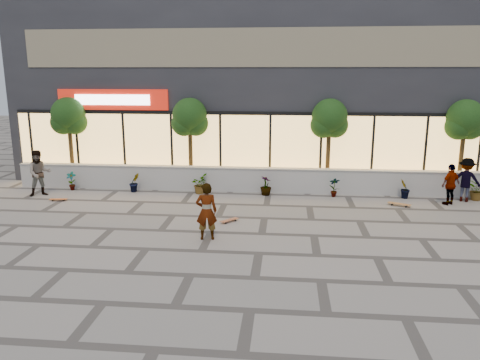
# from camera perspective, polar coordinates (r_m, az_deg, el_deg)

# --- Properties ---
(ground) EXTENTS (80.00, 80.00, 0.00)m
(ground) POSITION_cam_1_polar(r_m,az_deg,el_deg) (13.36, 2.30, -8.92)
(ground) COLOR gray
(ground) RESTS_ON ground
(planter_wall) EXTENTS (22.00, 0.42, 1.04)m
(planter_wall) POSITION_cam_1_polar(r_m,az_deg,el_deg) (19.89, 3.53, 0.02)
(planter_wall) COLOR beige
(planter_wall) RESTS_ON ground
(retail_building) EXTENTS (24.00, 9.17, 8.50)m
(retail_building) POSITION_cam_1_polar(r_m,az_deg,el_deg) (24.88, 4.16, 11.27)
(retail_building) COLOR #26262C
(retail_building) RESTS_ON ground
(shrub_a) EXTENTS (0.43, 0.29, 0.81)m
(shrub_a) POSITION_cam_1_polar(r_m,az_deg,el_deg) (21.45, -19.86, -0.11)
(shrub_a) COLOR #163912
(shrub_a) RESTS_ON ground
(shrub_b) EXTENTS (0.57, 0.57, 0.81)m
(shrub_b) POSITION_cam_1_polar(r_m,az_deg,el_deg) (20.41, -12.74, -0.29)
(shrub_b) COLOR #163912
(shrub_b) RESTS_ON ground
(shrub_c) EXTENTS (0.68, 0.77, 0.81)m
(shrub_c) POSITION_cam_1_polar(r_m,az_deg,el_deg) (19.71, -4.99, -0.48)
(shrub_c) COLOR #163912
(shrub_c) RESTS_ON ground
(shrub_d) EXTENTS (0.64, 0.64, 0.81)m
(shrub_d) POSITION_cam_1_polar(r_m,az_deg,el_deg) (19.39, 3.17, -0.68)
(shrub_d) COLOR #163912
(shrub_d) RESTS_ON ground
(shrub_e) EXTENTS (0.46, 0.35, 0.81)m
(shrub_e) POSITION_cam_1_polar(r_m,az_deg,el_deg) (19.48, 11.42, -0.86)
(shrub_e) COLOR #163912
(shrub_e) RESTS_ON ground
(shrub_f) EXTENTS (0.55, 0.57, 0.81)m
(shrub_f) POSITION_cam_1_polar(r_m,az_deg,el_deg) (19.96, 19.45, -1.02)
(shrub_f) COLOR #163912
(shrub_f) RESTS_ON ground
(shrub_g) EXTENTS (0.77, 0.84, 0.81)m
(shrub_g) POSITION_cam_1_polar(r_m,az_deg,el_deg) (20.81, 26.95, -1.15)
(shrub_g) COLOR #163912
(shrub_g) RESTS_ON ground
(tree_west) EXTENTS (1.60, 1.50, 3.92)m
(tree_west) POSITION_cam_1_polar(r_m,az_deg,el_deg) (22.39, -20.17, 7.09)
(tree_west) COLOR #483519
(tree_west) RESTS_ON ground
(tree_midwest) EXTENTS (1.60, 1.50, 3.92)m
(tree_midwest) POSITION_cam_1_polar(r_m,az_deg,el_deg) (20.61, -6.14, 7.36)
(tree_midwest) COLOR #483519
(tree_midwest) RESTS_ON ground
(tree_mideast) EXTENTS (1.60, 1.50, 3.92)m
(tree_mideast) POSITION_cam_1_polar(r_m,az_deg,el_deg) (20.25, 10.85, 7.11)
(tree_mideast) COLOR #483519
(tree_mideast) RESTS_ON ground
(tree_east) EXTENTS (1.60, 1.50, 3.92)m
(tree_east) POSITION_cam_1_polar(r_m,az_deg,el_deg) (21.45, 25.73, 6.38)
(tree_east) COLOR #483519
(tree_east) RESTS_ON ground
(skater_center) EXTENTS (0.71, 0.53, 1.77)m
(skater_center) POSITION_cam_1_polar(r_m,az_deg,el_deg) (14.19, -4.11, -3.83)
(skater_center) COLOR white
(skater_center) RESTS_ON ground
(skater_left) EXTENTS (1.16, 1.10, 1.90)m
(skater_left) POSITION_cam_1_polar(r_m,az_deg,el_deg) (20.84, -23.26, 0.77)
(skater_left) COLOR tan
(skater_left) RESTS_ON ground
(skater_right_near) EXTENTS (0.99, 0.85, 1.60)m
(skater_right_near) POSITION_cam_1_polar(r_m,az_deg,el_deg) (19.60, 24.29, -0.50)
(skater_right_near) COLOR white
(skater_right_near) RESTS_ON ground
(skater_right_far) EXTENTS (1.28, 1.03, 1.73)m
(skater_right_far) POSITION_cam_1_polar(r_m,az_deg,el_deg) (20.36, 25.84, 0.02)
(skater_right_far) COLOR maroon
(skater_right_far) RESTS_ON ground
(skateboard_center) EXTENTS (0.62, 0.65, 0.09)m
(skateboard_center) POSITION_cam_1_polar(r_m,az_deg,el_deg) (15.98, -1.31, -4.91)
(skateboard_center) COLOR #975031
(skateboard_center) RESTS_ON ground
(skateboard_left) EXTENTS (0.71, 0.26, 0.08)m
(skateboard_left) POSITION_cam_1_polar(r_m,az_deg,el_deg) (19.91, -21.27, -2.19)
(skateboard_left) COLOR #BC5723
(skateboard_left) RESTS_ON ground
(skateboard_right_near) EXTENTS (0.86, 0.59, 0.10)m
(skateboard_right_near) POSITION_cam_1_polar(r_m,az_deg,el_deg) (18.84, 18.85, -2.78)
(skateboard_right_near) COLOR #9C6333
(skateboard_right_near) RESTS_ON ground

